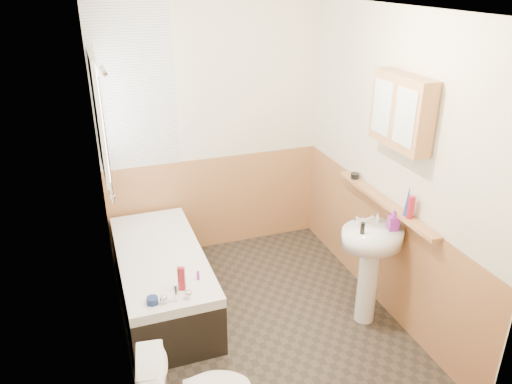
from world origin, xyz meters
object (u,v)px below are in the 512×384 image
bathtub (162,278)px  pine_shelf (385,202)px  medicine_cabinet (402,112)px  sink (370,257)px

bathtub → pine_shelf: 2.00m
pine_shelf → medicine_cabinet: 0.80m
sink → medicine_cabinet: medicine_cabinet is taller
bathtub → medicine_cabinet: medicine_cabinet is taller
bathtub → sink: size_ratio=1.65×
bathtub → medicine_cabinet: size_ratio=2.70×
bathtub → sink: 1.78m
pine_shelf → medicine_cabinet: bearing=-103.6°
sink → medicine_cabinet: (0.17, 0.06, 1.17)m
bathtub → pine_shelf: size_ratio=1.21×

